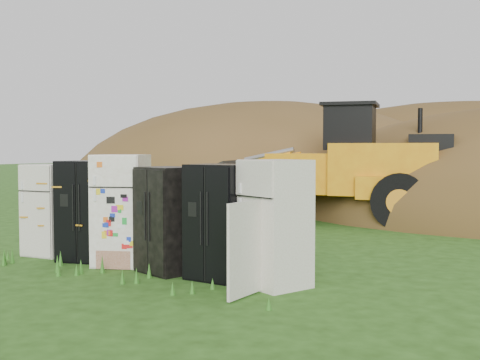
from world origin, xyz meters
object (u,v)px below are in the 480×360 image
at_px(fridge_sticker, 121,210).
at_px(fridge_open_door, 276,223).
at_px(fridge_dark_mid, 167,220).
at_px(fridge_black_side, 88,211).
at_px(wheel_loader, 320,163).
at_px(fridge_black_right, 220,222).
at_px(fridge_leftmost, 49,210).

height_order(fridge_sticker, fridge_open_door, fridge_sticker).
height_order(fridge_dark_mid, fridge_open_door, fridge_open_door).
distance_m(fridge_black_side, wheel_loader, 7.59).
bearing_deg(fridge_black_right, fridge_open_door, 0.82).
relative_size(fridge_leftmost, fridge_black_side, 0.96).
xyz_separation_m(fridge_black_side, fridge_sticker, (0.80, -0.01, 0.06)).
xyz_separation_m(fridge_dark_mid, wheel_loader, (-0.72, 7.54, 0.75)).
distance_m(fridge_black_right, fridge_open_door, 0.97).
height_order(fridge_black_right, wheel_loader, wheel_loader).
bearing_deg(fridge_black_right, fridge_black_side, -179.41).
height_order(fridge_dark_mid, fridge_black_right, fridge_black_right).
relative_size(fridge_sticker, wheel_loader, 0.29).
distance_m(fridge_black_side, fridge_sticker, 0.80).
bearing_deg(fridge_sticker, fridge_open_door, -24.52).
height_order(fridge_sticker, fridge_dark_mid, fridge_sticker).
relative_size(fridge_leftmost, fridge_sticker, 0.90).
xyz_separation_m(fridge_leftmost, fridge_black_right, (3.87, -0.04, 0.03)).
bearing_deg(fridge_leftmost, fridge_black_side, -8.42).
height_order(fridge_black_side, fridge_black_right, fridge_black_side).
distance_m(fridge_open_door, wheel_loader, 8.00).
xyz_separation_m(fridge_dark_mid, fridge_open_door, (1.96, 0.03, 0.07)).
bearing_deg(fridge_sticker, fridge_leftmost, 155.50).
relative_size(fridge_black_side, fridge_black_right, 1.01).
bearing_deg(wheel_loader, fridge_black_right, -92.03).
height_order(fridge_sticker, fridge_black_right, fridge_sticker).
bearing_deg(fridge_dark_mid, fridge_sticker, -167.97).
bearing_deg(fridge_leftmost, fridge_sticker, -8.63).
distance_m(fridge_leftmost, fridge_black_side, 1.03).
bearing_deg(fridge_sticker, fridge_black_side, 155.23).
bearing_deg(wheel_loader, fridge_sticker, -107.44).
bearing_deg(fridge_open_door, fridge_leftmost, -159.41).
distance_m(fridge_dark_mid, fridge_black_right, 0.99).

